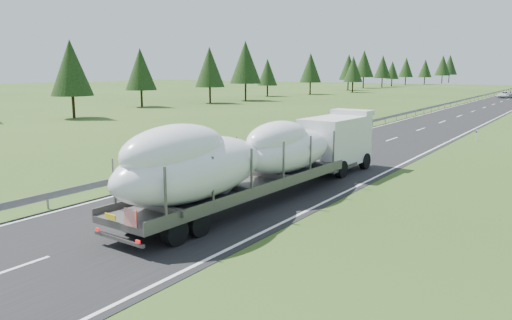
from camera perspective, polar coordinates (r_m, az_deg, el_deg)
The scene contains 6 objects.
ground at distance 23.22m, azimuth -6.97°, elevation -5.35°, with size 400.00×400.00×0.00m, color #2B4617.
road_surface at distance 117.92m, azimuth 26.93°, elevation 6.22°, with size 10.00×400.00×0.02m, color black.
guardrail at distance 118.61m, azimuth 24.40°, elevation 6.72°, with size 0.10×400.00×0.76m.
tree_line_left at distance 133.14m, azimuth 7.57°, elevation 10.62°, with size 15.53×258.81×12.57m.
boat_truck at distance 23.67m, azimuth 0.48°, elevation 0.64°, with size 3.51×20.06×4.20m.
distant_van at distance 122.59m, azimuth 26.62°, elevation 6.71°, with size 2.47×5.36×1.49m, color silver.
Camera 1 is at (14.72, -16.83, 6.26)m, focal length 35.00 mm.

